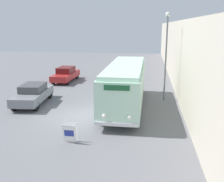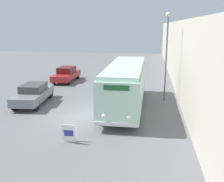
{
  "view_description": "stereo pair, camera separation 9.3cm",
  "coord_description": "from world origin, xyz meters",
  "px_view_note": "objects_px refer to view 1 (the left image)",
  "views": [
    {
      "loc": [
        4.5,
        -15.46,
        5.64
      ],
      "look_at": [
        2.28,
        -0.06,
        1.75
      ],
      "focal_mm": 42.0,
      "sensor_mm": 36.0,
      "label": 1
    },
    {
      "loc": [
        4.59,
        -15.45,
        5.64
      ],
      "look_at": [
        2.28,
        -0.06,
        1.75
      ],
      "focal_mm": 42.0,
      "sensor_mm": 36.0,
      "label": 2
    }
  ],
  "objects_px": {
    "parked_car_near": "(33,94)",
    "sign_board": "(70,133)",
    "parked_car_mid": "(66,74)",
    "vintage_bus": "(125,83)",
    "streetlamp": "(166,45)"
  },
  "relations": [
    {
      "from": "streetlamp",
      "to": "vintage_bus",
      "type": "bearing_deg",
      "value": -143.72
    },
    {
      "from": "streetlamp",
      "to": "parked_car_mid",
      "type": "relative_size",
      "value": 1.41
    },
    {
      "from": "sign_board",
      "to": "parked_car_mid",
      "type": "height_order",
      "value": "parked_car_mid"
    },
    {
      "from": "sign_board",
      "to": "streetlamp",
      "type": "bearing_deg",
      "value": 58.93
    },
    {
      "from": "vintage_bus",
      "to": "parked_car_near",
      "type": "height_order",
      "value": "vintage_bus"
    },
    {
      "from": "parked_car_near",
      "to": "parked_car_mid",
      "type": "bearing_deg",
      "value": 85.98
    },
    {
      "from": "streetlamp",
      "to": "parked_car_near",
      "type": "xyz_separation_m",
      "value": [
        -9.64,
        -2.25,
        -3.51
      ]
    },
    {
      "from": "streetlamp",
      "to": "parked_car_near",
      "type": "height_order",
      "value": "streetlamp"
    },
    {
      "from": "parked_car_mid",
      "to": "sign_board",
      "type": "bearing_deg",
      "value": -70.05
    },
    {
      "from": "vintage_bus",
      "to": "streetlamp",
      "type": "relative_size",
      "value": 1.52
    },
    {
      "from": "parked_car_near",
      "to": "sign_board",
      "type": "bearing_deg",
      "value": -57.3
    },
    {
      "from": "vintage_bus",
      "to": "parked_car_mid",
      "type": "height_order",
      "value": "vintage_bus"
    },
    {
      "from": "parked_car_mid",
      "to": "streetlamp",
      "type": "bearing_deg",
      "value": -29.8
    },
    {
      "from": "sign_board",
      "to": "streetlamp",
      "type": "xyz_separation_m",
      "value": [
        4.99,
        8.29,
        3.79
      ]
    },
    {
      "from": "parked_car_mid",
      "to": "parked_car_near",
      "type": "bearing_deg",
      "value": -87.79
    }
  ]
}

